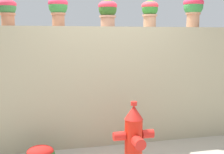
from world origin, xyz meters
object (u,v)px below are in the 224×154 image
potted_plant_4 (150,11)px  potted_plant_3 (108,11)px  potted_plant_2 (58,8)px  potted_plant_5 (193,8)px  fire_hydrant (134,138)px  potted_plant_1 (7,9)px

potted_plant_4 → potted_plant_3: bearing=179.9°
potted_plant_2 → potted_plant_4: bearing=-1.2°
potted_plant_3 → potted_plant_5: size_ratio=0.81×
fire_hydrant → potted_plant_4: bearing=60.1°
potted_plant_5 → potted_plant_4: bearing=-179.6°
potted_plant_3 → fire_hydrant: bearing=-83.7°
potted_plant_5 → potted_plant_2: bearing=179.4°
potted_plant_4 → potted_plant_1: bearing=-179.0°
potted_plant_4 → fire_hydrant: bearing=-119.9°
potted_plant_2 → potted_plant_3: 0.74m
potted_plant_4 → fire_hydrant: (-0.57, -0.99, -1.68)m
fire_hydrant → potted_plant_3: bearing=96.3°
potted_plant_5 → fire_hydrant: size_ratio=0.58×
potted_plant_2 → potted_plant_4: 1.41m
potted_plant_4 → fire_hydrant: potted_plant_4 is taller
potted_plant_2 → potted_plant_3: size_ratio=1.06×
potted_plant_1 → potted_plant_2: bearing=5.5°
potted_plant_1 → fire_hydrant: size_ratio=0.43×
potted_plant_2 → fire_hydrant: (0.85, -1.02, -1.70)m
potted_plant_5 → potted_plant_3: bearing=-179.8°
potted_plant_1 → potted_plant_4: (2.11, 0.04, 0.02)m
potted_plant_1 → potted_plant_2: 0.70m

